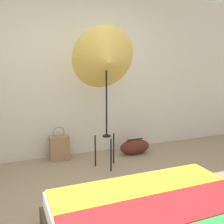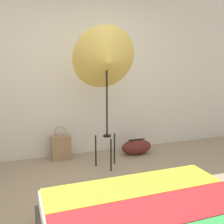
% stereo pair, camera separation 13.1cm
% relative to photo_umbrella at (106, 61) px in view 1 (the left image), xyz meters
% --- Properties ---
extents(ground_plane, '(14.00, 14.00, 0.00)m').
position_rel_photo_umbrella_xyz_m(ground_plane, '(-0.33, -1.30, -1.50)').
color(ground_plane, gray).
extents(wall_back, '(8.00, 0.05, 2.60)m').
position_rel_photo_umbrella_xyz_m(wall_back, '(-0.33, 0.73, -0.20)').
color(wall_back, silver).
rests_on(wall_back, ground_plane).
extents(photo_umbrella, '(0.89, 0.51, 1.97)m').
position_rel_photo_umbrella_xyz_m(photo_umbrella, '(0.00, 0.00, 0.00)').
color(photo_umbrella, black).
rests_on(photo_umbrella, ground_plane).
extents(tote_bag, '(0.29, 0.16, 0.52)m').
position_rel_photo_umbrella_xyz_m(tote_bag, '(-0.57, 0.53, -1.31)').
color(tote_bag, '#9E7A56').
rests_on(tote_bag, ground_plane).
extents(duffel_bag, '(0.52, 0.24, 0.25)m').
position_rel_photo_umbrella_xyz_m(duffel_bag, '(0.62, 0.34, -1.38)').
color(duffel_bag, '#5B231E').
rests_on(duffel_bag, ground_plane).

